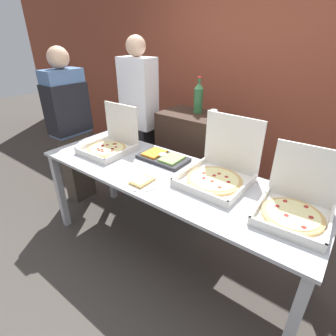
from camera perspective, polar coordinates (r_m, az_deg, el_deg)
ground_plane at (r=2.58m, az=-0.00°, el=-17.92°), size 16.00×16.00×0.00m
brick_wall_behind at (r=3.35m, az=19.02°, el=18.62°), size 10.00×0.06×2.80m
buffet_table at (r=2.12m, az=-0.00°, el=-3.64°), size 2.32×0.77×0.85m
pizza_box_far_left at (r=1.97m, az=11.01°, el=-0.59°), size 0.47×0.49×0.46m
pizza_box_near_left at (r=2.51m, az=-12.43°, el=5.34°), size 0.41×0.43×0.41m
pizza_box_near_right at (r=1.76m, az=26.03°, el=-7.29°), size 0.42×0.44×0.40m
paper_plate_front_center at (r=1.95m, az=-5.65°, el=-2.95°), size 0.26×0.26×0.03m
veggie_tray at (r=2.28m, az=-1.07°, el=2.31°), size 0.43×0.25×0.05m
sideboard_podium at (r=2.88m, az=5.55°, el=0.93°), size 0.72×0.44×1.11m
soda_bottle at (r=2.71m, az=6.65°, el=15.05°), size 0.09×0.09×0.35m
soda_can_silver at (r=2.40m, az=9.86°, el=10.97°), size 0.07×0.07×0.12m
person_guest_cap at (r=3.05m, az=-6.21°, el=10.46°), size 0.40×0.22×1.82m
person_server_vest at (r=3.11m, az=-20.66°, el=9.53°), size 0.24×0.42×1.72m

